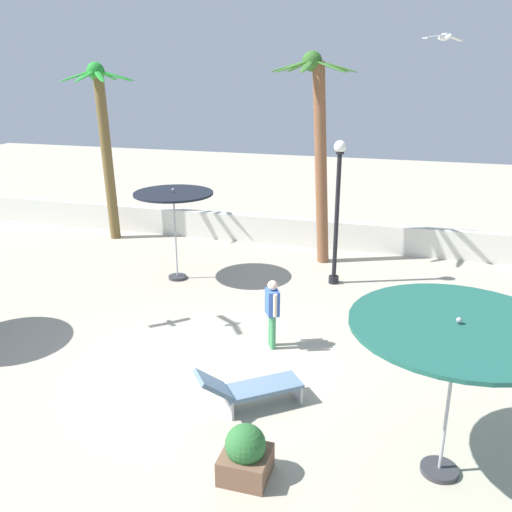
# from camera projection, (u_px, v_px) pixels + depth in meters

# --- Properties ---
(ground_plane) EXTENTS (56.00, 56.00, 0.00)m
(ground_plane) POSITION_uv_depth(u_px,v_px,m) (215.00, 367.00, 11.03)
(ground_plane) COLOR #B2A893
(boundary_wall) EXTENTS (25.20, 0.30, 0.93)m
(boundary_wall) POSITION_uv_depth(u_px,v_px,m) (301.00, 232.00, 18.41)
(boundary_wall) COLOR silver
(boundary_wall) RESTS_ON ground_plane
(patio_umbrella_2) EXTENTS (2.93, 2.93, 2.53)m
(patio_umbrella_2) POSITION_uv_depth(u_px,v_px,m) (457.00, 334.00, 7.41)
(patio_umbrella_2) COLOR #333338
(patio_umbrella_2) RESTS_ON ground_plane
(patio_umbrella_3) EXTENTS (2.16, 2.16, 2.62)m
(patio_umbrella_3) POSITION_uv_depth(u_px,v_px,m) (174.00, 200.00, 14.91)
(patio_umbrella_3) COLOR #333338
(patio_umbrella_3) RESTS_ON ground_plane
(palm_tree_0) EXTENTS (2.51, 2.51, 5.89)m
(palm_tree_0) POSITION_uv_depth(u_px,v_px,m) (104.00, 133.00, 18.27)
(palm_tree_0) COLOR brown
(palm_tree_0) RESTS_ON ground_plane
(palm_tree_1) EXTENTS (2.59, 2.59, 6.16)m
(palm_tree_1) POSITION_uv_depth(u_px,v_px,m) (318.00, 137.00, 15.89)
(palm_tree_1) COLOR brown
(palm_tree_1) RESTS_ON ground_plane
(lamp_post_0) EXTENTS (0.32, 0.32, 3.94)m
(lamp_post_0) POSITION_uv_depth(u_px,v_px,m) (337.00, 205.00, 14.61)
(lamp_post_0) COLOR black
(lamp_post_0) RESTS_ON ground_plane
(lounge_chair_0) EXTENTS (1.82, 1.59, 0.84)m
(lounge_chair_0) POSITION_uv_depth(u_px,v_px,m) (249.00, 388.00, 9.59)
(lounge_chair_0) COLOR #B7B7BC
(lounge_chair_0) RESTS_ON ground_plane
(guest_0) EXTENTS (0.38, 0.50, 1.54)m
(guest_0) POSITION_uv_depth(u_px,v_px,m) (272.00, 308.00, 11.52)
(guest_0) COLOR #3F8C59
(guest_0) RESTS_ON ground_plane
(seagull_2) EXTENTS (0.88, 0.87, 0.16)m
(seagull_2) POSITION_uv_depth(u_px,v_px,m) (444.00, 37.00, 11.98)
(seagull_2) COLOR white
(planter) EXTENTS (0.70, 0.70, 0.85)m
(planter) POSITION_uv_depth(u_px,v_px,m) (246.00, 454.00, 7.96)
(planter) COLOR brown
(planter) RESTS_ON ground_plane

